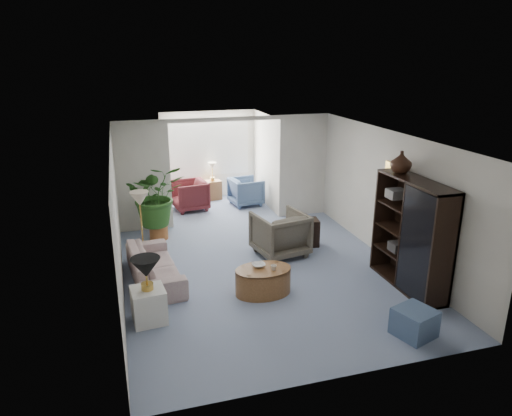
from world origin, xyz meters
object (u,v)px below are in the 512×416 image
object	(u,v)px
wingback_chair	(280,234)
sunroom_chair_maroon	(190,195)
framed_picture	(395,177)
coffee_bowl	(259,265)
side_table_dark	(307,232)
cabinet_urn	(401,162)
ottoman	(414,322)
plant_pot	(159,232)
floor_lamp	(140,199)
sunroom_chair_blue	(246,191)
coffee_table	(263,281)
entertainment_cabinet	(411,235)
sofa	(155,266)
end_table	(149,305)
coffee_cup	(274,268)
sunroom_table	(213,190)
table_lamp	(146,268)

from	to	relation	value
wingback_chair	sunroom_chair_maroon	distance (m)	3.61
framed_picture	coffee_bowl	world-z (taller)	framed_picture
side_table_dark	cabinet_urn	xyz separation A→B (m)	(0.97, -1.70, 1.81)
ottoman	plant_pot	bearing A→B (deg)	123.26
floor_lamp	sunroom_chair_blue	size ratio (longest dim) A/B	0.45
coffee_table	entertainment_cabinet	size ratio (longest dim) A/B	0.50
wingback_chair	sunroom_chair_blue	world-z (taller)	wingback_chair
coffee_table	sunroom_chair_blue	bearing A→B (deg)	78.07
coffee_bowl	sunroom_chair_blue	xyz separation A→B (m)	(1.07, 4.73, -0.11)
sofa	cabinet_urn	bearing A→B (deg)	-108.01
wingback_chair	framed_picture	bearing A→B (deg)	143.11
sofa	coffee_table	bearing A→B (deg)	-125.71
end_table	sunroom_chair_blue	distance (m)	5.95
coffee_table	coffee_bowl	xyz separation A→B (m)	(-0.05, 0.10, 0.25)
floor_lamp	cabinet_urn	distance (m)	4.78
floor_lamp	ottoman	distance (m)	5.26
coffee_cup	wingback_chair	bearing A→B (deg)	67.25
cabinet_urn	sunroom_table	bearing A→B (deg)	111.70
table_lamp	coffee_table	world-z (taller)	table_lamp
sunroom_chair_maroon	side_table_dark	bearing A→B (deg)	25.15
coffee_cup	framed_picture	bearing A→B (deg)	14.11
table_lamp	sunroom_chair_blue	distance (m)	5.97
side_table_dark	sunroom_table	distance (m)	4.02
cabinet_urn	ottoman	size ratio (longest dim) A/B	0.75
table_lamp	sofa	bearing A→B (deg)	81.57
ottoman	coffee_cup	bearing A→B (deg)	132.39
sunroom_chair_blue	sofa	bearing A→B (deg)	136.99
sunroom_table	floor_lamp	bearing A→B (deg)	-120.10
plant_pot	sofa	bearing A→B (deg)	-97.08
floor_lamp	plant_pot	size ratio (longest dim) A/B	0.90
framed_picture	sunroom_chair_blue	size ratio (longest dim) A/B	0.62
coffee_table	end_table	bearing A→B (deg)	-169.55
end_table	wingback_chair	world-z (taller)	wingback_chair
framed_picture	side_table_dark	distance (m)	2.22
sunroom_chair_blue	floor_lamp	bearing A→B (deg)	127.63
framed_picture	coffee_cup	distance (m)	2.89
sunroom_chair_maroon	floor_lamp	bearing A→B (deg)	-32.84
framed_picture	sunroom_chair_maroon	bearing A→B (deg)	126.53
sunroom_chair_blue	sunroom_table	size ratio (longest dim) A/B	1.52
coffee_bowl	cabinet_urn	size ratio (longest dim) A/B	0.59
floor_lamp	plant_pot	bearing A→B (deg)	69.97
floor_lamp	ottoman	size ratio (longest dim) A/B	0.71
plant_pot	sunroom_chair_maroon	size ratio (longest dim) A/B	0.47
coffee_table	sunroom_chair_blue	world-z (taller)	sunroom_chair_blue
cabinet_urn	ottoman	world-z (taller)	cabinet_urn
table_lamp	sunroom_chair_blue	bearing A→B (deg)	60.60
entertainment_cabinet	sunroom_chair_blue	world-z (taller)	entertainment_cabinet
end_table	sunroom_chair_maroon	size ratio (longest dim) A/B	0.63
sunroom_chair_blue	plant_pot	bearing A→B (deg)	118.84
framed_picture	table_lamp	xyz separation A→B (m)	(-4.60, -0.89, -0.82)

